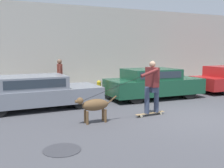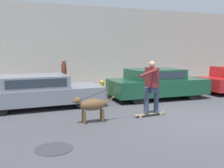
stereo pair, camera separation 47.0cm
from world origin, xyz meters
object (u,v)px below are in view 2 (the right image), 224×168
Objects in this scene: skateboarder at (151,85)px; parked_car_1 at (157,84)px; pedestrian_with_bag at (64,75)px; fire_hydrant at (102,89)px; dog at (92,105)px; parked_car_0 at (38,92)px.

parked_car_1 is at bearing -128.82° from skateboarder.
pedestrian_with_bag reaches higher than fire_hydrant.
dog is 0.83× the size of pedestrian_with_bag.
skateboarder is at bearing -122.95° from parked_car_1.
parked_car_0 is 1.57× the size of skateboarder.
parked_car_0 reaches higher than fire_hydrant.
parked_car_0 is 2.30m from pedestrian_with_bag.
fire_hydrant is at bearing -27.29° from pedestrian_with_bag.
pedestrian_with_bag is at bearing 142.99° from fire_hydrant.
parked_car_1 is 2.33m from fire_hydrant.
skateboarder is (-1.70, -2.51, 0.34)m from parked_car_1.
dog is 0.44× the size of skateboarder.
pedestrian_with_bag is at bearing -91.62° from dog.
skateboarder is at bearing -40.32° from parked_car_0.
parked_car_1 is 2.70× the size of pedestrian_with_bag.
parked_car_1 is (4.85, 0.00, 0.05)m from parked_car_0.
pedestrian_with_bag is (-1.87, 4.38, -0.00)m from skateboarder.
skateboarder is (1.93, 0.06, 0.47)m from dog.
parked_car_0 is 1.09× the size of parked_car_1.
fire_hydrant is (1.40, -1.06, -0.56)m from pedestrian_with_bag.
parked_car_0 is 2.94× the size of pedestrian_with_bag.
skateboarder is 3.62× the size of fire_hydrant.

